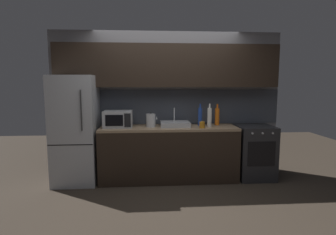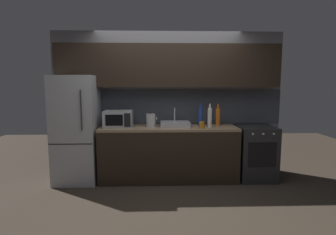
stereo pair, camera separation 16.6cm
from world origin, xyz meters
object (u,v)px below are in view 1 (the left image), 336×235
at_px(microwave, 118,119).
at_px(kettle, 151,120).
at_px(refrigerator, 76,130).
at_px(oven_range, 254,152).
at_px(wine_bottle_blue, 200,116).
at_px(mug_amber, 202,125).
at_px(wine_bottle_orange, 217,116).
at_px(wine_bottle_white, 210,117).

relative_size(microwave, kettle, 1.90).
xyz_separation_m(refrigerator, oven_range, (2.97, -0.00, -0.42)).
bearing_deg(wine_bottle_blue, kettle, -172.58).
xyz_separation_m(refrigerator, mug_amber, (2.03, -0.17, 0.08)).
distance_m(microwave, wine_bottle_orange, 1.67).
bearing_deg(kettle, wine_bottle_orange, 6.64).
height_order(wine_bottle_orange, mug_amber, wine_bottle_orange).
distance_m(wine_bottle_white, mug_amber, 0.21).
relative_size(wine_bottle_orange, wine_bottle_blue, 0.98).
bearing_deg(mug_amber, microwave, 172.21).
distance_m(refrigerator, wine_bottle_white, 2.18).
xyz_separation_m(oven_range, wine_bottle_orange, (-0.62, 0.13, 0.60)).
relative_size(oven_range, kettle, 3.72).
distance_m(wine_bottle_orange, mug_amber, 0.45).
distance_m(kettle, wine_bottle_blue, 0.84).
bearing_deg(wine_bottle_white, wine_bottle_blue, 127.56).
relative_size(wine_bottle_white, wine_bottle_blue, 1.03).
bearing_deg(wine_bottle_orange, wine_bottle_blue, -175.54).
bearing_deg(oven_range, kettle, 179.96).
height_order(wine_bottle_orange, wine_bottle_blue, wine_bottle_blue).
bearing_deg(oven_range, refrigerator, 179.98).
relative_size(refrigerator, microwave, 3.77).
bearing_deg(wine_bottle_orange, mug_amber, -136.83).
height_order(microwave, wine_bottle_white, wine_bottle_white).
relative_size(refrigerator, oven_range, 1.93).
distance_m(wine_bottle_blue, mug_amber, 0.30).
height_order(microwave, wine_bottle_orange, wine_bottle_orange).
bearing_deg(kettle, oven_range, -0.04).
xyz_separation_m(refrigerator, wine_bottle_orange, (2.35, 0.13, 0.18)).
bearing_deg(wine_bottle_blue, wine_bottle_white, -52.44).
distance_m(refrigerator, wine_bottle_blue, 2.06).
bearing_deg(kettle, wine_bottle_blue, 7.42).
bearing_deg(mug_amber, kettle, 168.49).
bearing_deg(mug_amber, wine_bottle_blue, 86.29).
distance_m(kettle, wine_bottle_white, 0.96).
bearing_deg(wine_bottle_white, microwave, 177.19).
relative_size(refrigerator, wine_bottle_blue, 4.68).
bearing_deg(refrigerator, wine_bottle_orange, 3.22).
relative_size(kettle, wine_bottle_orange, 0.67).
relative_size(refrigerator, wine_bottle_orange, 4.79).
bearing_deg(microwave, refrigerator, -178.45).
bearing_deg(microwave, wine_bottle_blue, 3.78).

